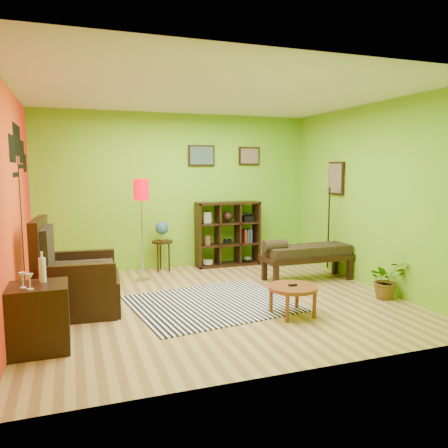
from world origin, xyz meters
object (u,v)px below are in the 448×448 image
object	(u,v)px
globe_table	(162,234)
potted_plant	(386,283)
floor_lamp	(141,199)
bench	(305,253)
side_cabinet	(39,317)
armchair	(73,284)
coffee_table	(293,290)
cube_shelf	(229,234)

from	to	relation	value
globe_table	potted_plant	distance (m)	3.77
globe_table	potted_plant	xyz separation A→B (m)	(2.66, -2.64, -0.47)
floor_lamp	bench	size ratio (longest dim) A/B	1.07
side_cabinet	floor_lamp	size ratio (longest dim) A/B	0.60
armchair	side_cabinet	bearing A→B (deg)	-106.05
armchair	potted_plant	distance (m)	4.26
potted_plant	coffee_table	bearing A→B (deg)	-172.45
floor_lamp	potted_plant	distance (m)	3.89
cube_shelf	coffee_table	bearing A→B (deg)	-94.11
side_cabinet	potted_plant	xyz separation A→B (m)	(4.50, 0.30, -0.13)
coffee_table	bench	size ratio (longest dim) A/B	0.40
floor_lamp	bench	bearing A→B (deg)	-18.30
armchair	potted_plant	world-z (taller)	armchair
armchair	potted_plant	bearing A→B (deg)	-11.56
floor_lamp	cube_shelf	bearing A→B (deg)	20.04
armchair	side_cabinet	xyz separation A→B (m)	(-0.33, -1.15, -0.02)
side_cabinet	bench	world-z (taller)	side_cabinet
coffee_table	side_cabinet	size ratio (longest dim) A/B	0.62
coffee_table	cube_shelf	world-z (taller)	cube_shelf
coffee_table	potted_plant	bearing A→B (deg)	7.55
side_cabinet	floor_lamp	world-z (taller)	floor_lamp
side_cabinet	cube_shelf	size ratio (longest dim) A/B	0.83
armchair	bench	xyz separation A→B (m)	(3.59, 0.40, 0.08)
coffee_table	armchair	bearing A→B (deg)	157.54
potted_plant	globe_table	bearing A→B (deg)	135.25
floor_lamp	globe_table	xyz separation A→B (m)	(0.43, 0.56, -0.66)
armchair	cube_shelf	world-z (taller)	armchair
armchair	side_cabinet	world-z (taller)	armchair
cube_shelf	potted_plant	xyz separation A→B (m)	(1.39, -2.70, -0.39)
globe_table	cube_shelf	xyz separation A→B (m)	(1.27, 0.07, -0.08)
coffee_table	potted_plant	world-z (taller)	potted_plant
coffee_table	cube_shelf	size ratio (longest dim) A/B	0.51
cube_shelf	bench	distance (m)	1.67
armchair	globe_table	distance (m)	2.36
coffee_table	bench	bearing A→B (deg)	55.30
side_cabinet	globe_table	world-z (taller)	side_cabinet
bench	cube_shelf	bearing A→B (deg)	118.96
coffee_table	cube_shelf	xyz separation A→B (m)	(0.21, 2.91, 0.27)
armchair	bench	world-z (taller)	armchair
armchair	globe_table	bearing A→B (deg)	49.75
side_cabinet	bench	xyz separation A→B (m)	(3.92, 1.55, 0.10)
side_cabinet	floor_lamp	xyz separation A→B (m)	(1.41, 2.38, 0.99)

